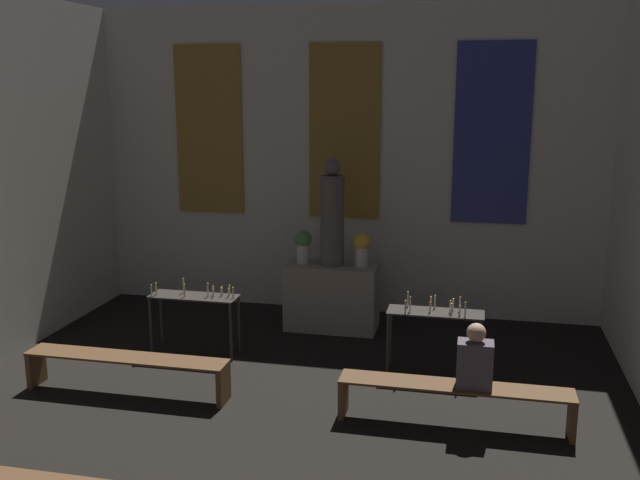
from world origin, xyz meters
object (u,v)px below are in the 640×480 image
flower_vase_right (362,247)px  statue (332,216)px  altar (332,297)px  candle_rack_right (435,321)px  flower_vase_left (303,245)px  pew_back_left (126,365)px  pew_back_right (454,395)px  person_seated (475,360)px  candle_rack_left (195,305)px

flower_vase_right → statue: bearing=180.0°
altar → candle_rack_right: bearing=-41.3°
altar → flower_vase_right: 0.86m
flower_vase_left → pew_back_left: size_ratio=0.20×
candle_rack_right → pew_back_right: 1.41m
flower_vase_right → candle_rack_right: bearing=-50.4°
pew_back_right → person_seated: (0.19, -0.00, 0.40)m
pew_back_left → flower_vase_left: bearing=62.4°
flower_vase_left → candle_rack_left: flower_vase_left is taller
statue → flower_vase_right: (0.42, -0.00, -0.43)m
altar → person_seated: bearing=-53.1°
statue → candle_rack_left: statue is taller
candle_rack_right → pew_back_left: size_ratio=0.48×
pew_back_right → statue: bearing=124.2°
pew_back_right → person_seated: size_ratio=3.53×
pew_back_left → person_seated: (3.86, -0.00, 0.40)m
statue → person_seated: 3.50m
flower_vase_right → pew_back_right: size_ratio=0.20×
statue → candle_rack_left: 2.28m
statue → flower_vase_left: bearing=-180.0°
flower_vase_left → altar: bearing=0.0°
pew_back_left → pew_back_right: 3.67m
statue → candle_rack_left: bearing=-138.6°
candle_rack_left → pew_back_right: (3.38, -1.34, -0.33)m
altar → flower_vase_right: bearing=-0.0°
flower_vase_right → candle_rack_right: size_ratio=0.41×
flower_vase_right → pew_back_right: bearing=-62.4°
altar → flower_vase_left: 0.86m
statue → pew_back_right: size_ratio=0.63×
pew_back_left → pew_back_right: bearing=0.0°
pew_back_right → candle_rack_right: bearing=102.1°
flower_vase_left → statue: bearing=0.0°
candle_rack_right → pew_back_right: bearing=-77.9°
flower_vase_right → pew_back_right: 3.18m
flower_vase_left → flower_vase_right: size_ratio=1.00×
altar → flower_vase_left: flower_vase_left is taller
altar → statue: size_ratio=0.86×
pew_back_left → candle_rack_right: bearing=21.6°
flower_vase_right → candle_rack_left: size_ratio=0.41×
flower_vase_right → pew_back_left: bearing=-129.9°
candle_rack_left → altar: bearing=41.4°
candle_rack_left → flower_vase_right: bearing=34.7°
flower_vase_right → altar: bearing=180.0°
statue → pew_back_left: bearing=-124.2°
altar → pew_back_right: altar is taller
altar → pew_back_left: bearing=-124.2°
pew_back_right → flower_vase_left: bearing=129.9°
person_seated → pew_back_right: bearing=180.0°
candle_rack_right → pew_back_left: (-3.39, -1.34, -0.33)m
candle_rack_right → statue: bearing=138.7°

